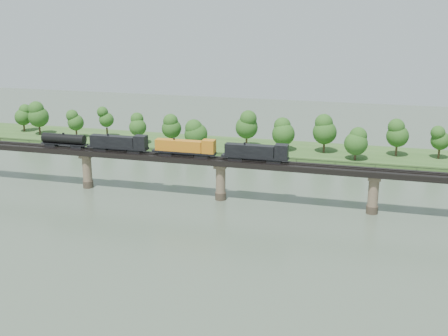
# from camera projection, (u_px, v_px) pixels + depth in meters

# --- Properties ---
(ground) EXTENTS (400.00, 400.00, 0.00)m
(ground) POSITION_uv_depth(u_px,v_px,m) (185.00, 243.00, 125.22)
(ground) COLOR #3C4B3B
(ground) RESTS_ON ground
(far_bank) EXTENTS (300.00, 24.00, 1.60)m
(far_bank) POSITION_uv_depth(u_px,v_px,m) (261.00, 149.00, 203.71)
(far_bank) COLOR #2D4F1F
(far_bank) RESTS_ON ground
(bridge) EXTENTS (236.00, 30.00, 11.50)m
(bridge) POSITION_uv_depth(u_px,v_px,m) (221.00, 180.00, 151.47)
(bridge) COLOR #473A2D
(bridge) RESTS_ON ground
(bridge_superstructure) EXTENTS (220.00, 4.90, 0.75)m
(bridge_superstructure) POSITION_uv_depth(u_px,v_px,m) (221.00, 158.00, 149.70)
(bridge_superstructure) COLOR black
(bridge_superstructure) RESTS_ON bridge
(far_treeline) EXTENTS (289.06, 17.54, 13.60)m
(far_treeline) POSITION_uv_depth(u_px,v_px,m) (237.00, 128.00, 199.40)
(far_treeline) COLOR #382619
(far_treeline) RESTS_ON far_bank
(freight_train) EXTENTS (72.03, 2.81, 4.96)m
(freight_train) POSITION_uv_depth(u_px,v_px,m) (162.00, 146.00, 153.34)
(freight_train) COLOR black
(freight_train) RESTS_ON bridge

